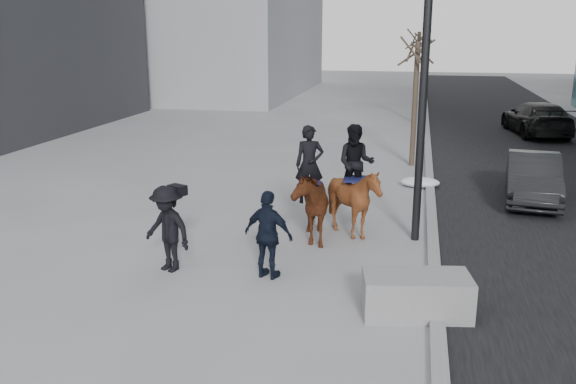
% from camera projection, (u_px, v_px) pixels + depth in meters
% --- Properties ---
extents(ground, '(120.00, 120.00, 0.00)m').
position_uv_depth(ground, '(275.00, 283.00, 11.67)').
color(ground, gray).
rests_on(ground, ground).
extents(road, '(8.00, 90.00, 0.01)m').
position_uv_depth(road, '(555.00, 179.00, 19.72)').
color(road, black).
rests_on(road, ground).
extents(curb, '(0.25, 90.00, 0.12)m').
position_uv_depth(curb, '(429.00, 171.00, 20.50)').
color(curb, gray).
rests_on(curb, ground).
extents(planter, '(1.92, 1.19, 0.72)m').
position_uv_depth(planter, '(416.00, 295.00, 10.32)').
color(planter, gray).
rests_on(planter, ground).
extents(car_near, '(1.86, 4.14, 1.32)m').
position_uv_depth(car_near, '(533.00, 178.00, 17.12)').
color(car_near, black).
rests_on(car_near, ground).
extents(car_far, '(2.76, 5.42, 1.50)m').
position_uv_depth(car_far, '(537.00, 118.00, 27.70)').
color(car_far, black).
rests_on(car_far, ground).
extents(tree_near, '(1.20, 1.20, 4.77)m').
position_uv_depth(tree_near, '(415.00, 98.00, 21.08)').
color(tree_near, '#36281F').
rests_on(tree_near, ground).
extents(tree_far, '(1.20, 1.20, 5.06)m').
position_uv_depth(tree_far, '(417.00, 73.00, 30.56)').
color(tree_far, '#382F21').
rests_on(tree_far, ground).
extents(mounted_left, '(1.43, 2.20, 2.62)m').
position_uv_depth(mounted_left, '(308.00, 198.00, 13.95)').
color(mounted_left, '#4C1A0F').
rests_on(mounted_left, ground).
extents(mounted_right, '(1.39, 1.57, 2.63)m').
position_uv_depth(mounted_right, '(354.00, 193.00, 14.07)').
color(mounted_right, '#502510').
rests_on(mounted_right, ground).
extents(feeder, '(1.11, 0.99, 1.75)m').
position_uv_depth(feeder, '(269.00, 235.00, 11.73)').
color(feeder, black).
rests_on(feeder, ground).
extents(camera_crew, '(1.30, 1.05, 1.75)m').
position_uv_depth(camera_crew, '(167.00, 228.00, 12.09)').
color(camera_crew, black).
rests_on(camera_crew, ground).
extents(lamppost, '(0.25, 0.93, 9.09)m').
position_uv_depth(lamppost, '(428.00, 15.00, 12.85)').
color(lamppost, black).
rests_on(lamppost, ground).
extents(snow_piles, '(1.35, 9.37, 0.34)m').
position_uv_depth(snow_piles, '(420.00, 235.00, 13.89)').
color(snow_piles, silver).
rests_on(snow_piles, ground).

